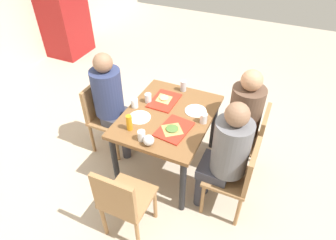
# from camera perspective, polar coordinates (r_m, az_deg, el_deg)

# --- Properties ---
(ground_plane) EXTENTS (10.00, 10.00, 0.02)m
(ground_plane) POSITION_cam_1_polar(r_m,az_deg,el_deg) (3.43, 0.00, -8.64)
(ground_plane) COLOR #B7A893
(main_table) EXTENTS (1.09, 0.85, 0.73)m
(main_table) POSITION_cam_1_polar(r_m,az_deg,el_deg) (2.99, 0.00, -0.36)
(main_table) COLOR brown
(main_table) RESTS_ON ground_plane
(chair_near_left) EXTENTS (0.40, 0.40, 0.84)m
(chair_near_left) POSITION_cam_1_polar(r_m,az_deg,el_deg) (2.75, 13.44, -10.40)
(chair_near_left) COLOR #9E7247
(chair_near_left) RESTS_ON ground_plane
(chair_near_right) EXTENTS (0.40, 0.40, 0.84)m
(chair_near_right) POSITION_cam_1_polar(r_m,az_deg,el_deg) (3.14, 15.77, -3.32)
(chair_near_right) COLOR #9E7247
(chair_near_right) RESTS_ON ground_plane
(chair_far_side) EXTENTS (0.40, 0.40, 0.84)m
(chair_far_side) POSITION_cam_1_polar(r_m,az_deg,el_deg) (3.42, -12.51, 1.35)
(chair_far_side) COLOR #9E7247
(chair_far_side) RESTS_ON ground_plane
(chair_left_end) EXTENTS (0.40, 0.40, 0.84)m
(chair_left_end) POSITION_cam_1_polar(r_m,az_deg,el_deg) (2.54, -8.91, -15.19)
(chair_left_end) COLOR #9E7247
(chair_left_end) RESTS_ON ground_plane
(person_in_red) EXTENTS (0.32, 0.42, 1.25)m
(person_in_red) POSITION_cam_1_polar(r_m,az_deg,el_deg) (2.58, 11.24, -5.99)
(person_in_red) COLOR #383842
(person_in_red) RESTS_ON ground_plane
(person_in_brown_jacket) EXTENTS (0.32, 0.42, 1.25)m
(person_in_brown_jacket) POSITION_cam_1_polar(r_m,az_deg,el_deg) (2.99, 13.99, 0.86)
(person_in_brown_jacket) COLOR #383842
(person_in_brown_jacket) RESTS_ON ground_plane
(person_far_side) EXTENTS (0.32, 0.42, 1.25)m
(person_far_side) POSITION_cam_1_polar(r_m,az_deg,el_deg) (3.20, -11.04, 4.21)
(person_far_side) COLOR #383842
(person_far_side) RESTS_ON ground_plane
(tray_red_near) EXTENTS (0.39, 0.30, 0.02)m
(tray_red_near) POSITION_cam_1_polar(r_m,az_deg,el_deg) (2.74, 1.22, -1.80)
(tray_red_near) COLOR red
(tray_red_near) RESTS_ON main_table
(tray_red_far) EXTENTS (0.36, 0.26, 0.02)m
(tray_red_far) POSITION_cam_1_polar(r_m,az_deg,el_deg) (3.10, -0.72, 3.80)
(tray_red_far) COLOR red
(tray_red_far) RESTS_ON main_table
(paper_plate_center) EXTENTS (0.22, 0.22, 0.01)m
(paper_plate_center) POSITION_cam_1_polar(r_m,az_deg,el_deg) (2.90, -5.56, 0.51)
(paper_plate_center) COLOR white
(paper_plate_center) RESTS_ON main_table
(paper_plate_near_edge) EXTENTS (0.22, 0.22, 0.01)m
(paper_plate_near_edge) POSITION_cam_1_polar(r_m,az_deg,el_deg) (2.98, 5.41, 1.79)
(paper_plate_near_edge) COLOR white
(paper_plate_near_edge) RESTS_ON main_table
(pizza_slice_a) EXTENTS (0.18, 0.19, 0.02)m
(pizza_slice_a) POSITION_cam_1_polar(r_m,az_deg,el_deg) (2.72, 0.81, -1.75)
(pizza_slice_a) COLOR tan
(pizza_slice_a) RESTS_ON tray_red_near
(pizza_slice_b) EXTENTS (0.21, 0.21, 0.02)m
(pizza_slice_b) POSITION_cam_1_polar(r_m,az_deg,el_deg) (3.11, -0.79, 4.30)
(pizza_slice_b) COLOR #DBAD60
(pizza_slice_b) RESTS_ON tray_red_far
(plastic_cup_a) EXTENTS (0.07, 0.07, 0.10)m
(plastic_cup_a) POSITION_cam_1_polar(r_m,az_deg,el_deg) (3.01, -6.52, 3.29)
(plastic_cup_a) COLOR white
(plastic_cup_a) RESTS_ON main_table
(plastic_cup_b) EXTENTS (0.07, 0.07, 0.10)m
(plastic_cup_b) POSITION_cam_1_polar(r_m,az_deg,el_deg) (2.82, 6.96, 0.35)
(plastic_cup_b) COLOR white
(plastic_cup_b) RESTS_ON main_table
(plastic_cup_c) EXTENTS (0.07, 0.07, 0.10)m
(plastic_cup_c) POSITION_cam_1_polar(r_m,az_deg,el_deg) (2.62, -5.18, -3.06)
(plastic_cup_c) COLOR white
(plastic_cup_c) RESTS_ON main_table
(plastic_cup_d) EXTENTS (0.07, 0.07, 0.10)m
(plastic_cup_d) POSITION_cam_1_polar(r_m,az_deg,el_deg) (3.07, -3.90, 4.29)
(plastic_cup_d) COLOR white
(plastic_cup_d) RESTS_ON main_table
(soda_can) EXTENTS (0.07, 0.07, 0.12)m
(soda_can) POSITION_cam_1_polar(r_m,az_deg,el_deg) (3.25, 3.02, 6.66)
(soda_can) COLOR #B7BCC6
(soda_can) RESTS_ON main_table
(condiment_bottle) EXTENTS (0.06, 0.06, 0.16)m
(condiment_bottle) POSITION_cam_1_polar(r_m,az_deg,el_deg) (2.72, -7.57, -0.53)
(condiment_bottle) COLOR orange
(condiment_bottle) RESTS_ON main_table
(foil_bundle) EXTENTS (0.10, 0.10, 0.10)m
(foil_bundle) POSITION_cam_1_polar(r_m,az_deg,el_deg) (2.57, -3.79, -3.96)
(foil_bundle) COLOR silver
(foil_bundle) RESTS_ON main_table
(drink_fridge) EXTENTS (0.70, 0.60, 1.90)m
(drink_fridge) POSITION_cam_1_polar(r_m,az_deg,el_deg) (5.71, -20.21, 20.94)
(drink_fridge) COLOR maroon
(drink_fridge) RESTS_ON ground_plane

